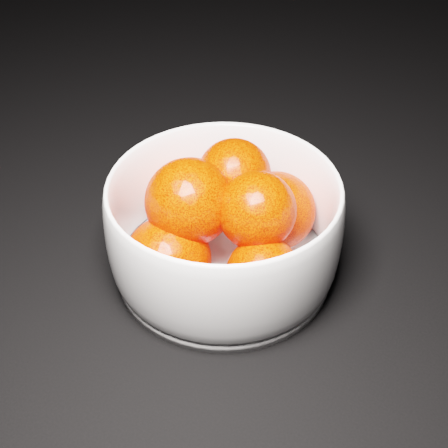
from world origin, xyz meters
The scene contains 2 objects.
bowl centered at (-0.18, 0.25, 0.05)m, with size 0.22×0.22×0.11m.
orange_pile centered at (-0.18, 0.25, 0.07)m, with size 0.19×0.19×0.12m.
Camera 1 is at (0.08, -0.11, 0.43)m, focal length 50.00 mm.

